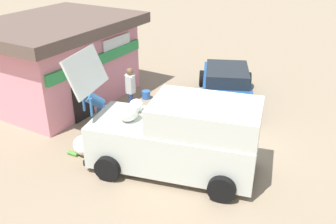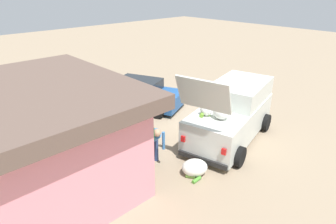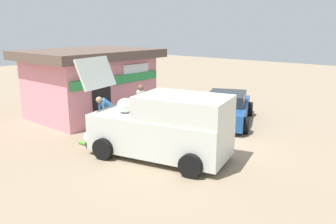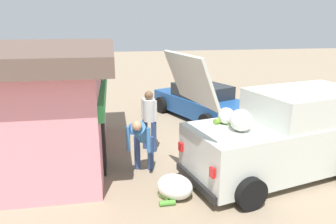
% 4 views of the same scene
% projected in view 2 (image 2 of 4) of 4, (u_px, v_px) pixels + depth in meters
% --- Properties ---
extents(ground_plane, '(60.00, 60.00, 0.00)m').
position_uv_depth(ground_plane, '(205.00, 122.00, 11.94)').
color(ground_plane, gray).
extents(storefront_bar, '(5.62, 4.36, 2.98)m').
position_uv_depth(storefront_bar, '(45.00, 136.00, 7.70)').
color(storefront_bar, pink).
rests_on(storefront_bar, ground_plane).
extents(delivery_van, '(2.91, 4.94, 2.99)m').
position_uv_depth(delivery_van, '(232.00, 113.00, 10.43)').
color(delivery_van, silver).
rests_on(delivery_van, ground_plane).
extents(parked_sedan, '(4.45, 3.26, 1.27)m').
position_uv_depth(parked_sedan, '(138.00, 94.00, 13.37)').
color(parked_sedan, '#1E4C8C').
rests_on(parked_sedan, ground_plane).
extents(vendor_standing, '(0.48, 0.48, 1.72)m').
position_uv_depth(vendor_standing, '(134.00, 119.00, 9.90)').
color(vendor_standing, navy).
rests_on(vendor_standing, ground_plane).
extents(customer_bending, '(0.81, 0.67, 1.45)m').
position_uv_depth(customer_bending, '(153.00, 140.00, 8.79)').
color(customer_bending, navy).
rests_on(customer_bending, ground_plane).
extents(unloaded_banana_pile, '(0.94, 0.98, 0.51)m').
position_uv_depth(unloaded_banana_pile, '(195.00, 168.00, 8.59)').
color(unloaded_banana_pile, silver).
rests_on(unloaded_banana_pile, ground_plane).
extents(paint_bucket, '(0.32, 0.32, 0.31)m').
position_uv_depth(paint_bucket, '(106.00, 130.00, 10.99)').
color(paint_bucket, blue).
rests_on(paint_bucket, ground_plane).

